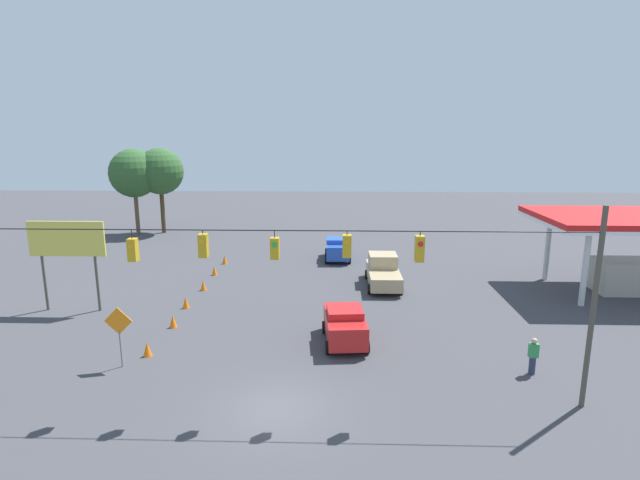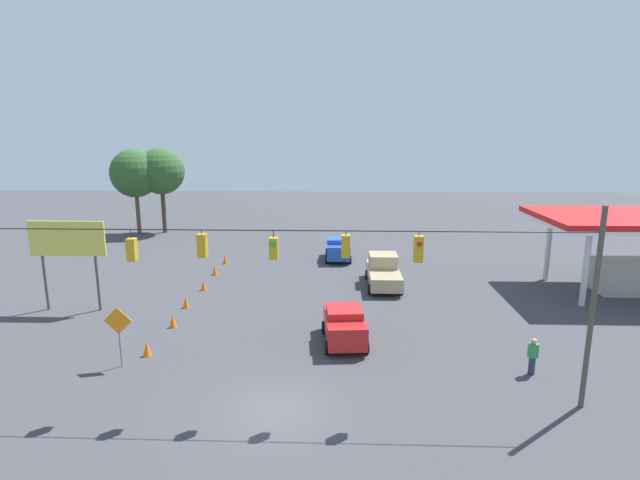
# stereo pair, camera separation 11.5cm
# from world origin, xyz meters

# --- Properties ---
(ground_plane) EXTENTS (140.00, 140.00, 0.00)m
(ground_plane) POSITION_xyz_m (0.00, 0.00, 0.00)
(ground_plane) COLOR #3D3D42
(overhead_signal_span) EXTENTS (23.96, 0.38, 7.90)m
(overhead_signal_span) POSITION_xyz_m (-0.05, -0.57, 5.04)
(overhead_signal_span) COLOR #4C473D
(overhead_signal_span) RESTS_ON ground_plane
(pickup_truck_tan_oncoming_far) EXTENTS (2.31, 5.29, 2.12)m
(pickup_truck_tan_oncoming_far) POSITION_xyz_m (-5.57, -15.89, 0.98)
(pickup_truck_tan_oncoming_far) COLOR tan
(pickup_truck_tan_oncoming_far) RESTS_ON ground_plane
(sedan_blue_oncoming_deep) EXTENTS (2.14, 3.92, 1.82)m
(sedan_blue_oncoming_deep) POSITION_xyz_m (-2.46, -22.84, 0.95)
(sedan_blue_oncoming_deep) COLOR #234CB2
(sedan_blue_oncoming_deep) RESTS_ON ground_plane
(sedan_red_crossing_near) EXTENTS (2.37, 4.04, 1.82)m
(sedan_red_crossing_near) POSITION_xyz_m (-2.75, -6.27, 0.95)
(sedan_red_crossing_near) COLOR red
(sedan_red_crossing_near) RESTS_ON ground_plane
(traffic_cone_nearest) EXTENTS (0.42, 0.42, 0.71)m
(traffic_cone_nearest) POSITION_xyz_m (6.65, -4.41, 0.36)
(traffic_cone_nearest) COLOR orange
(traffic_cone_nearest) RESTS_ON ground_plane
(traffic_cone_second) EXTENTS (0.42, 0.42, 0.71)m
(traffic_cone_second) POSITION_xyz_m (6.56, -7.96, 0.36)
(traffic_cone_second) COLOR orange
(traffic_cone_second) RESTS_ON ground_plane
(traffic_cone_third) EXTENTS (0.42, 0.42, 0.71)m
(traffic_cone_third) POSITION_xyz_m (6.76, -10.99, 0.36)
(traffic_cone_third) COLOR orange
(traffic_cone_third) RESTS_ON ground_plane
(traffic_cone_fourth) EXTENTS (0.42, 0.42, 0.71)m
(traffic_cone_fourth) POSITION_xyz_m (6.58, -14.41, 0.36)
(traffic_cone_fourth) COLOR orange
(traffic_cone_fourth) RESTS_ON ground_plane
(traffic_cone_fifth) EXTENTS (0.42, 0.42, 0.71)m
(traffic_cone_fifth) POSITION_xyz_m (6.69, -17.99, 0.36)
(traffic_cone_fifth) COLOR orange
(traffic_cone_fifth) RESTS_ON ground_plane
(traffic_cone_farthest) EXTENTS (0.42, 0.42, 0.71)m
(traffic_cone_farthest) POSITION_xyz_m (6.63, -21.19, 0.36)
(traffic_cone_farthest) COLOR orange
(traffic_cone_farthest) RESTS_ON ground_plane
(gas_station) EXTENTS (12.66, 7.91, 5.21)m
(gas_station) POSITION_xyz_m (-21.76, -14.92, 3.80)
(gas_station) COLOR red
(gas_station) RESTS_ON ground_plane
(roadside_billboard) EXTENTS (4.50, 0.16, 5.39)m
(roadside_billboard) POSITION_xyz_m (13.35, -10.43, 4.01)
(roadside_billboard) COLOR #4C473D
(roadside_billboard) RESTS_ON ground_plane
(work_zone_sign) EXTENTS (1.27, 0.06, 2.84)m
(work_zone_sign) POSITION_xyz_m (7.41, -3.29, 1.99)
(work_zone_sign) COLOR slate
(work_zone_sign) RESTS_ON ground_plane
(pedestrian) EXTENTS (0.40, 0.28, 1.68)m
(pedestrian) POSITION_xyz_m (-10.94, -3.18, 0.84)
(pedestrian) COLOR #2D334C
(pedestrian) RESTS_ON ground_plane
(tree_horizon_left) EXTENTS (4.89, 4.89, 8.73)m
(tree_horizon_left) POSITION_xyz_m (18.11, -32.62, 6.25)
(tree_horizon_left) COLOR brown
(tree_horizon_left) RESTS_ON ground_plane
(tree_horizon_right) EXTENTS (4.74, 4.74, 8.78)m
(tree_horizon_right) POSITION_xyz_m (15.73, -33.48, 6.37)
(tree_horizon_right) COLOR #4C3823
(tree_horizon_right) RESTS_ON ground_plane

